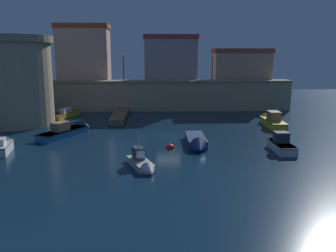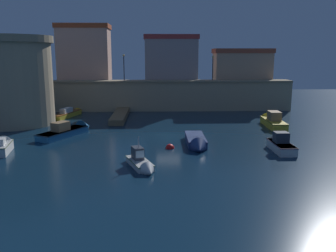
# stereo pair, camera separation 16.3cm
# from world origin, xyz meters

# --- Properties ---
(ground_plane) EXTENTS (98.20, 98.20, 0.00)m
(ground_plane) POSITION_xyz_m (0.00, 0.00, 0.00)
(ground_plane) COLOR #0C2338
(quay_wall) EXTENTS (38.06, 3.07, 4.51)m
(quay_wall) POSITION_xyz_m (0.00, 17.75, 2.27)
(quay_wall) COLOR tan
(quay_wall) RESTS_ON ground
(old_town_backdrop) EXTENTS (33.55, 4.87, 8.63)m
(old_town_backdrop) POSITION_xyz_m (-1.80, 21.31, 7.89)
(old_town_backdrop) COLOR #D6A28A
(old_town_backdrop) RESTS_ON ground
(fortress_tower) EXTENTS (9.48, 9.48, 10.43)m
(fortress_tower) POSITION_xyz_m (-18.03, 7.44, 5.28)
(fortress_tower) COLOR tan
(fortress_tower) RESTS_ON ground
(pier_dock) EXTENTS (1.78, 10.63, 0.70)m
(pier_dock) POSITION_xyz_m (-6.01, 11.05, 0.35)
(pier_dock) COLOR brown
(pier_dock) RESTS_ON ground
(quay_lamp_0) EXTENTS (0.32, 0.32, 3.82)m
(quay_lamp_0) POSITION_xyz_m (-5.92, 17.75, 7.01)
(quay_lamp_0) COLOR black
(quay_lamp_0) RESTS_ON quay_wall
(quay_lamp_1) EXTENTS (0.32, 0.32, 3.62)m
(quay_lamp_1) POSITION_xyz_m (7.29, 17.75, 6.89)
(quay_lamp_1) COLOR black
(quay_lamp_1) RESTS_ON quay_wall
(moored_boat_0) EXTENTS (2.62, 4.42, 2.60)m
(moored_boat_0) POSITION_xyz_m (-2.38, -10.15, 0.37)
(moored_boat_0) COLOR silver
(moored_boat_0) RESTS_ON ground
(moored_boat_1) EXTENTS (2.28, 4.32, 1.73)m
(moored_boat_1) POSITION_xyz_m (-14.77, -5.07, 0.49)
(moored_boat_1) COLOR silver
(moored_boat_1) RESTS_ON ground
(moored_boat_2) EXTENTS (1.77, 6.27, 1.59)m
(moored_boat_2) POSITION_xyz_m (2.44, -3.89, 0.37)
(moored_boat_2) COLOR navy
(moored_boat_2) RESTS_ON ground
(moored_boat_3) EXTENTS (4.99, 7.32, 2.07)m
(moored_boat_3) POSITION_xyz_m (-10.39, 1.48, 0.45)
(moored_boat_3) COLOR #195689
(moored_boat_3) RESTS_ON ground
(moored_boat_4) EXTENTS (2.02, 7.09, 2.25)m
(moored_boat_4) POSITION_xyz_m (12.48, 5.49, 0.58)
(moored_boat_4) COLOR gold
(moored_boat_4) RESTS_ON ground
(moored_boat_5) EXTENTS (1.50, 4.81, 1.98)m
(moored_boat_5) POSITION_xyz_m (9.60, -5.29, 0.52)
(moored_boat_5) COLOR silver
(moored_boat_5) RESTS_ON ground
(moored_boat_6) EXTENTS (3.02, 7.32, 1.48)m
(moored_boat_6) POSITION_xyz_m (-12.98, 12.81, 0.44)
(moored_boat_6) COLOR gold
(moored_boat_6) RESTS_ON ground
(mooring_buoy_0) EXTENTS (0.79, 0.79, 0.79)m
(mooring_buoy_0) POSITION_xyz_m (-0.05, -4.51, 0.00)
(mooring_buoy_0) COLOR red
(mooring_buoy_0) RESTS_ON ground
(mooring_buoy_1) EXTENTS (0.69, 0.69, 0.69)m
(mooring_buoy_1) POSITION_xyz_m (10.15, -2.76, 0.00)
(mooring_buoy_1) COLOR #EA4C19
(mooring_buoy_1) RESTS_ON ground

